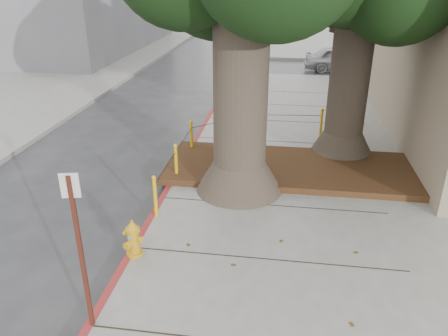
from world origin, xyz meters
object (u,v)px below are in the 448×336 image
object	(u,v)px
car_dark	(106,51)
car_silver	(341,59)
fire_hydrant	(133,238)
signpost	(80,245)

from	to	relation	value
car_dark	car_silver	bearing A→B (deg)	-4.26
fire_hydrant	car_silver	distance (m)	18.30
car_silver	car_dark	size ratio (longest dim) A/B	1.02
signpost	car_silver	bearing A→B (deg)	62.27
fire_hydrant	car_dark	world-z (taller)	car_dark
car_silver	car_dark	bearing A→B (deg)	83.96
signpost	car_dark	world-z (taller)	signpost
fire_hydrant	signpost	bearing A→B (deg)	-67.47
fire_hydrant	car_silver	bearing A→B (deg)	97.16
signpost	car_dark	size ratio (longest dim) A/B	0.66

